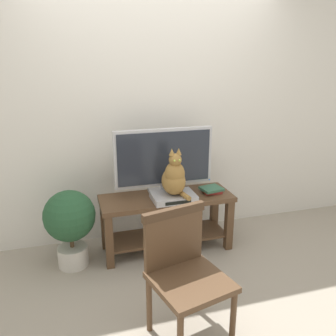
# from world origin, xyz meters

# --- Properties ---
(ground_plane) EXTENTS (12.00, 12.00, 0.00)m
(ground_plane) POSITION_xyz_m (0.00, 0.00, 0.00)
(ground_plane) COLOR gray
(back_wall) EXTENTS (7.00, 0.12, 2.80)m
(back_wall) POSITION_xyz_m (0.00, 0.94, 1.40)
(back_wall) COLOR silver
(back_wall) RESTS_ON ground
(tv_stand) EXTENTS (1.26, 0.46, 0.56)m
(tv_stand) POSITION_xyz_m (0.01, 0.48, 0.38)
(tv_stand) COLOR #513823
(tv_stand) RESTS_ON ground
(tv) EXTENTS (0.95, 0.20, 0.64)m
(tv) POSITION_xyz_m (0.01, 0.57, 0.90)
(tv) COLOR #B7B7BC
(tv) RESTS_ON tv_stand
(media_box) EXTENTS (0.40, 0.29, 0.06)m
(media_box) POSITION_xyz_m (0.05, 0.38, 0.58)
(media_box) COLOR #ADADB2
(media_box) RESTS_ON tv_stand
(cat) EXTENTS (0.21, 0.34, 0.45)m
(cat) POSITION_xyz_m (0.05, 0.37, 0.78)
(cat) COLOR olive
(cat) RESTS_ON media_box
(wooden_chair) EXTENTS (0.56, 0.56, 0.88)m
(wooden_chair) POSITION_xyz_m (-0.19, -0.60, 0.51)
(wooden_chair) COLOR #513823
(wooden_chair) RESTS_ON ground
(book_stack) EXTENTS (0.22, 0.20, 0.05)m
(book_stack) POSITION_xyz_m (0.46, 0.45, 0.58)
(book_stack) COLOR #B2332D
(book_stack) RESTS_ON tv_stand
(potted_plant) EXTENTS (0.45, 0.45, 0.72)m
(potted_plant) POSITION_xyz_m (-0.89, 0.44, 0.44)
(potted_plant) COLOR beige
(potted_plant) RESTS_ON ground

